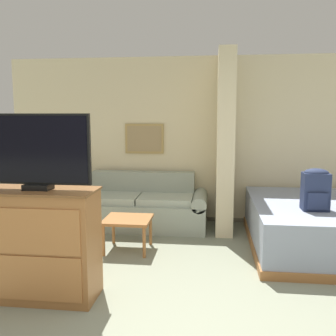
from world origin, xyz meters
name	(u,v)px	position (x,y,z in m)	size (l,w,h in m)	color
wall_back	(206,141)	(0.00, 3.59, 1.29)	(6.36, 0.16, 2.60)	beige
wall_partition_pillar	(225,143)	(0.28, 3.10, 1.30)	(0.24, 0.86, 2.60)	beige
couch	(140,207)	(-0.98, 3.11, 0.30)	(2.04, 0.84, 0.81)	#99A393
coffee_table	(128,222)	(-0.94, 2.06, 0.36)	(0.58, 0.54, 0.41)	#996033
side_table	(67,194)	(-2.14, 3.11, 0.47)	(0.38, 0.38, 0.59)	#996033
table_lamp	(66,171)	(-2.14, 3.11, 0.84)	(0.31, 0.31, 0.37)	tan
tv_dresser	(41,244)	(-1.45, 0.76, 0.51)	(1.05, 0.47, 1.03)	#996033
tv	(36,152)	(-1.45, 0.76, 1.37)	(0.99, 0.16, 0.68)	black
bed	(325,225)	(1.55, 2.43, 0.30)	(1.88, 2.13, 0.59)	#996033
backpack	(316,189)	(1.30, 2.04, 0.85)	(0.29, 0.24, 0.49)	#232D4C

